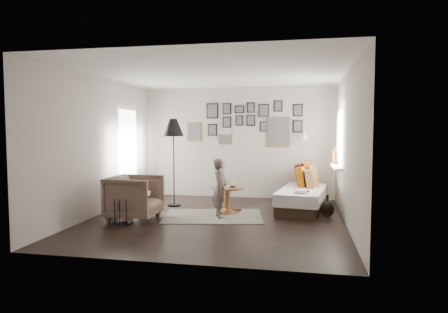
% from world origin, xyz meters
% --- Properties ---
extents(ground, '(4.80, 4.80, 0.00)m').
position_xyz_m(ground, '(0.00, 0.00, 0.00)').
color(ground, black).
rests_on(ground, ground).
extents(wall_back, '(4.50, 0.00, 4.50)m').
position_xyz_m(wall_back, '(0.00, 2.40, 1.30)').
color(wall_back, '#A89E93').
rests_on(wall_back, ground).
extents(wall_front, '(4.50, 0.00, 4.50)m').
position_xyz_m(wall_front, '(0.00, -2.40, 1.30)').
color(wall_front, '#A89E93').
rests_on(wall_front, ground).
extents(wall_left, '(0.00, 4.80, 4.80)m').
position_xyz_m(wall_left, '(-2.25, 0.00, 1.30)').
color(wall_left, '#A89E93').
rests_on(wall_left, ground).
extents(wall_right, '(0.00, 4.80, 4.80)m').
position_xyz_m(wall_right, '(2.25, 0.00, 1.30)').
color(wall_right, '#A89E93').
rests_on(wall_right, ground).
extents(ceiling, '(4.80, 4.80, 0.00)m').
position_xyz_m(ceiling, '(0.00, 0.00, 2.60)').
color(ceiling, white).
rests_on(ceiling, wall_back).
extents(door_left, '(0.00, 2.14, 2.14)m').
position_xyz_m(door_left, '(-2.23, 1.20, 1.05)').
color(door_left, white).
rests_on(door_left, wall_left).
extents(window_right, '(0.15, 1.32, 1.30)m').
position_xyz_m(window_right, '(2.18, 1.34, 0.93)').
color(window_right, white).
rests_on(window_right, wall_right).
extents(gallery_wall, '(2.74, 0.03, 1.08)m').
position_xyz_m(gallery_wall, '(0.29, 2.38, 1.74)').
color(gallery_wall, brown).
rests_on(gallery_wall, wall_back).
extents(wall_sconce, '(0.18, 0.36, 0.16)m').
position_xyz_m(wall_sconce, '(1.55, 2.13, 1.46)').
color(wall_sconce, white).
rests_on(wall_sconce, wall_back).
extents(rug, '(1.99, 1.56, 0.01)m').
position_xyz_m(rug, '(-0.10, 0.22, 0.01)').
color(rug, '#B6B6A0').
rests_on(rug, ground).
extents(pedestal_table, '(0.65, 0.65, 0.51)m').
position_xyz_m(pedestal_table, '(0.10, 0.57, 0.24)').
color(pedestal_table, brown).
rests_on(pedestal_table, ground).
extents(vase, '(0.19, 0.19, 0.46)m').
position_xyz_m(vase, '(0.02, 0.59, 0.65)').
color(vase, black).
rests_on(vase, pedestal_table).
extents(candles, '(0.11, 0.11, 0.24)m').
position_xyz_m(candles, '(0.21, 0.57, 0.63)').
color(candles, black).
rests_on(candles, pedestal_table).
extents(daybed, '(1.09, 2.00, 0.93)m').
position_xyz_m(daybed, '(1.52, 1.26, 0.29)').
color(daybed, black).
rests_on(daybed, ground).
extents(magazine_on_daybed, '(0.22, 0.29, 0.02)m').
position_xyz_m(magazine_on_daybed, '(1.47, 0.61, 0.44)').
color(magazine_on_daybed, black).
rests_on(magazine_on_daybed, daybed).
extents(armchair, '(0.87, 0.85, 0.79)m').
position_xyz_m(armchair, '(-1.44, -0.25, 0.40)').
color(armchair, brown).
rests_on(armchair, ground).
extents(armchair_cushion, '(0.37, 0.38, 0.16)m').
position_xyz_m(armchair_cushion, '(-1.41, -0.20, 0.48)').
color(armchair_cushion, silver).
rests_on(armchair_cushion, armchair).
extents(floor_lamp, '(0.43, 0.43, 1.84)m').
position_xyz_m(floor_lamp, '(-1.14, 1.07, 1.58)').
color(floor_lamp, black).
rests_on(floor_lamp, ground).
extents(magazine_basket, '(0.47, 0.47, 0.44)m').
position_xyz_m(magazine_basket, '(-1.52, -0.56, 0.22)').
color(magazine_basket, black).
rests_on(magazine_basket, ground).
extents(demijohn_large, '(0.30, 0.30, 0.46)m').
position_xyz_m(demijohn_large, '(1.62, 0.70, 0.18)').
color(demijohn_large, black).
rests_on(demijohn_large, ground).
extents(demijohn_small, '(0.27, 0.27, 0.42)m').
position_xyz_m(demijohn_small, '(1.97, 0.58, 0.16)').
color(demijohn_small, black).
rests_on(demijohn_small, ground).
extents(child, '(0.41, 0.47, 1.09)m').
position_xyz_m(child, '(0.04, 0.13, 0.54)').
color(child, '#63534E').
rests_on(child, ground).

